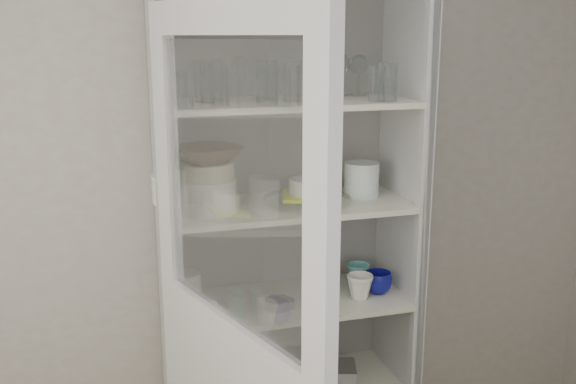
{
  "coord_description": "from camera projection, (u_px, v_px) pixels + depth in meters",
  "views": [
    {
      "loc": [
        -0.48,
        -1.06,
        1.9
      ],
      "look_at": [
        0.2,
        1.27,
        1.3
      ],
      "focal_mm": 40.0,
      "sensor_mm": 36.0,
      "label": 1
    }
  ],
  "objects": [
    {
      "name": "wall_back",
      "position": [
        227.0,
        184.0,
        2.66
      ],
      "size": [
        3.6,
        0.02,
        2.6
      ],
      "primitive_type": "cube",
      "color": "silver",
      "rests_on": "ground"
    },
    {
      "name": "grey_bowl_stack",
      "position": [
        362.0,
        179.0,
        2.6
      ],
      "size": [
        0.14,
        0.14,
        0.14
      ],
      "primitive_type": "cylinder",
      "color": "silver",
      "rests_on": "shelf_plates"
    },
    {
      "name": "white_canister",
      "position": [
        186.0,
        290.0,
        2.5
      ],
      "size": [
        0.13,
        0.13,
        0.14
      ],
      "primitive_type": "cylinder",
      "rotation": [
        0.0,
        0.0,
        -0.02
      ],
      "color": "white",
      "rests_on": "shelf_mugs"
    },
    {
      "name": "measuring_cups",
      "position": [
        278.0,
        304.0,
        2.5
      ],
      "size": [
        0.1,
        0.1,
        0.04
      ],
      "primitive_type": "cylinder",
      "color": "#ADA9BF",
      "rests_on": "shelf_mugs"
    },
    {
      "name": "tumbler_0",
      "position": [
        184.0,
        89.0,
        2.14
      ],
      "size": [
        0.08,
        0.08,
        0.13
      ],
      "primitive_type": "cylinder",
      "rotation": [
        0.0,
        0.0,
        -0.21
      ],
      "color": "silver",
      "rests_on": "shelf_glass"
    },
    {
      "name": "terracotta_bowl",
      "position": [
        206.0,
        154.0,
        2.33
      ],
      "size": [
        0.32,
        0.32,
        0.06
      ],
      "primitive_type": "imported",
      "rotation": [
        0.0,
        0.0,
        0.38
      ],
      "color": "#4A2D1B",
      "rests_on": "cream_bowl"
    },
    {
      "name": "pantry_cabinet",
      "position": [
        284.0,
        274.0,
        2.65
      ],
      "size": [
        1.0,
        0.45,
        2.1
      ],
      "color": "#B4B4B4",
      "rests_on": "floor"
    },
    {
      "name": "tumbler_2",
      "position": [
        220.0,
        88.0,
        2.19
      ],
      "size": [
        0.08,
        0.08,
        0.12
      ],
      "primitive_type": "cylinder",
      "rotation": [
        0.0,
        0.0,
        0.3
      ],
      "color": "silver",
      "rests_on": "shelf_glass"
    },
    {
      "name": "cream_bowl",
      "position": [
        207.0,
        171.0,
        2.35
      ],
      "size": [
        0.26,
        0.26,
        0.06
      ],
      "primitive_type": "cylinder",
      "rotation": [
        0.0,
        0.0,
        -0.36
      ],
      "color": "beige",
      "rests_on": "plate_stack_front"
    },
    {
      "name": "mug_white",
      "position": [
        360.0,
        287.0,
        2.59
      ],
      "size": [
        0.13,
        0.13,
        0.1
      ],
      "primitive_type": "imported",
      "rotation": [
        0.0,
        0.0,
        -0.26
      ],
      "color": "white",
      "rests_on": "shelf_mugs"
    },
    {
      "name": "tumbler_8",
      "position": [
        211.0,
        81.0,
        2.31
      ],
      "size": [
        0.08,
        0.08,
        0.15
      ],
      "primitive_type": "cylinder",
      "rotation": [
        0.0,
        0.0,
        0.01
      ],
      "color": "silver",
      "rests_on": "shelf_glass"
    },
    {
      "name": "tumbler_5",
      "position": [
        388.0,
        81.0,
        2.38
      ],
      "size": [
        0.09,
        0.09,
        0.14
      ],
      "primitive_type": "cylinder",
      "rotation": [
        0.0,
        0.0,
        -0.37
      ],
      "color": "silver",
      "rests_on": "shelf_glass"
    },
    {
      "name": "goblet_0",
      "position": [
        219.0,
        78.0,
        2.43
      ],
      "size": [
        0.07,
        0.07,
        0.17
      ],
      "primitive_type": null,
      "color": "silver",
      "rests_on": "shelf_glass"
    },
    {
      "name": "mug_teal",
      "position": [
        358.0,
        274.0,
        2.74
      ],
      "size": [
        0.1,
        0.1,
        0.09
      ],
      "primitive_type": "imported",
      "rotation": [
        0.0,
        0.0,
        0.05
      ],
      "color": "teal",
      "rests_on": "shelf_mugs"
    },
    {
      "name": "goblet_3",
      "position": [
        359.0,
        73.0,
        2.59
      ],
      "size": [
        0.08,
        0.08,
        0.18
      ],
      "primitive_type": null,
      "color": "silver",
      "rests_on": "shelf_glass"
    },
    {
      "name": "tumbler_7",
      "position": [
        205.0,
        81.0,
        2.33
      ],
      "size": [
        0.1,
        0.1,
        0.16
      ],
      "primitive_type": "cylinder",
      "rotation": [
        0.0,
        0.0,
        -0.38
      ],
      "color": "silver",
      "rests_on": "shelf_glass"
    },
    {
      "name": "tumbler_9",
      "position": [
        265.0,
        84.0,
        2.38
      ],
      "size": [
        0.08,
        0.08,
        0.12
      ],
      "primitive_type": "cylinder",
      "rotation": [
        0.0,
        0.0,
        -0.43
      ],
      "color": "silver",
      "rests_on": "shelf_glass"
    },
    {
      "name": "teal_jar",
      "position": [
        326.0,
        278.0,
        2.67
      ],
      "size": [
        0.09,
        0.09,
        0.11
      ],
      "color": "teal",
      "rests_on": "shelf_mugs"
    },
    {
      "name": "plate_stack_back",
      "position": [
        178.0,
        188.0,
        2.52
      ],
      "size": [
        0.2,
        0.2,
        0.11
      ],
      "primitive_type": "cylinder",
      "color": "white",
      "rests_on": "shelf_plates"
    },
    {
      "name": "tumbler_6",
      "position": [
        377.0,
        84.0,
        2.37
      ],
      "size": [
        0.08,
        0.08,
        0.13
      ],
      "primitive_type": "cylinder",
      "rotation": [
        0.0,
        0.0,
        0.33
      ],
      "color": "silver",
      "rests_on": "shelf_glass"
    },
    {
      "name": "goblet_2",
      "position": [
        341.0,
        73.0,
        2.58
      ],
      "size": [
        0.08,
        0.08,
        0.19
      ],
      "primitive_type": null,
      "color": "silver",
      "rests_on": "shelf_glass"
    },
    {
      "name": "yellow_trivet",
      "position": [
        307.0,
        196.0,
        2.52
      ],
      "size": [
        0.24,
        0.24,
        0.01
      ],
      "primitive_type": "cube",
      "rotation": [
        0.0,
        0.0,
        -0.28
      ],
      "color": "yellow",
      "rests_on": "glass_platter"
    },
    {
      "name": "tumbler_4",
      "position": [
        306.0,
        85.0,
        2.27
      ],
      "size": [
        0.09,
        0.09,
        0.14
      ],
      "primitive_type": "cylinder",
      "rotation": [
        0.0,
        0.0,
        -0.35
      ],
      "color": "silver",
      "rests_on": "shelf_glass"
    },
    {
      "name": "goblet_1",
      "position": [
        271.0,
        77.0,
        2.48
      ],
      "size": [
        0.07,
        0.07,
        0.16
      ],
      "primitive_type": null,
      "color": "silver",
      "rests_on": "shelf_glass"
    },
    {
      "name": "tumbler_3",
      "position": [
        324.0,
        82.0,
        2.28
      ],
      "size": [
        0.08,
        0.08,
        0.15
      ],
      "primitive_type": "cylinder",
      "rotation": [
        0.0,
        0.0,
        0.11
      ],
      "color": "silver",
      "rests_on": "shelf_glass"
    },
    {
      "name": "glass_platter",
      "position": [
        307.0,
        200.0,
        2.52
      ],
      "size": [
        0.37,
        0.37,
        0.02
      ],
      "primitive_type": "cylinder",
      "rotation": [
        0.0,
        0.0,
        -0.06
      ],
      "color": "silver",
      "rests_on": "shelf_plates"
    },
    {
      "name": "plate_stack_front",
      "position": [
        208.0,
        195.0,
        2.37
      ],
      "size": [
        0.22,
        0.22,
        0.13
      ],
      "primitive_type": "cylinder",
      "color": "white",
      "rests_on": "shelf_plates"
    },
    {
      "name": "tumbler_10",
      "position": [
        293.0,
        81.0,
        2.38
      ],
      "size": [
        0.09,
        0.09,
        0.15
      ],
      "primitive_type": "cylinder",
      "rotation": [
        0.0,
        0.0,
        -0.21
      ],
      "color": "silver",
      "rests_on": "shelf_glass"
    },
    {
      "name": "white_ramekin",
      "position": [
        307.0,
        186.0,
        2.51
      ],
      "size": [
        0.14,
        0.14,
        0.06
      ],
      "primitive_type": "cylinder",
      "rotation": [
        0.0,
        0.0,
        0.01
      ],
      "color": "white",
      "rests_on": "yellow_trivet"
    },
    {
      "name": "tumbler_1",
      "position": [
        267.0,
        83.0,
        2.24
      ],
      "size": [
        0.1,
        0.1,
        0.15
      ],
      "primitive_type": "cylinder",
      "rotation": [
        0.0,
        0.0,
        0.39
      ],
      "color": "silver",
      "rests_on": "shelf_glass"
    },
    {
      "name": "tin_box",
      "position": [
        331.0,
        372.0,
        2.75
      ],
      "size": [
        0.24,
        0.2,
        0.06
      ],
      "primitive_type": "cube",
      "rotation": [
        0.0,
        0.0,
        -0.3
      ],
      "color": "#A1A1A1",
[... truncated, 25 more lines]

